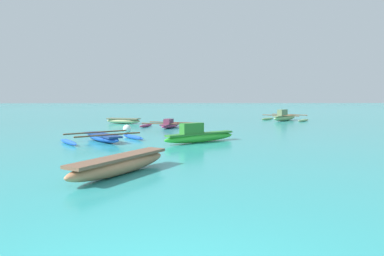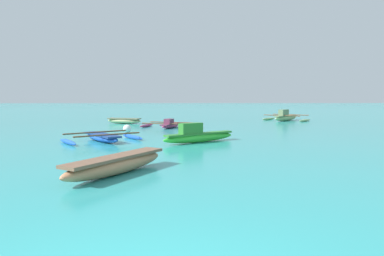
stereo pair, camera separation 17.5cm
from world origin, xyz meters
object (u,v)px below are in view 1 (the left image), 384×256
moored_boat_3 (199,135)px  moored_boat_5 (120,164)px  moored_boat_1 (123,121)px  moored_boat_4 (284,117)px  mooring_buoy_0 (127,129)px  moored_boat_2 (103,137)px  moored_boat_0 (170,125)px

moored_boat_3 → moored_boat_5: moored_boat_3 is taller
moored_boat_1 → moored_boat_3: size_ratio=0.85×
moored_boat_1 → moored_boat_4: size_ratio=0.70×
moored_boat_4 → mooring_buoy_0: 15.70m
moored_boat_2 → mooring_buoy_0: size_ratio=8.34×
moored_boat_1 → moored_boat_0: bearing=-25.6°
moored_boat_0 → moored_boat_1: bearing=65.8°
moored_boat_5 → moored_boat_1: bearing=40.5°
moored_boat_1 → moored_boat_2: size_ratio=0.75×
moored_boat_0 → mooring_buoy_0: moored_boat_0 is taller
moored_boat_5 → moored_boat_4: bearing=3.9°
moored_boat_1 → mooring_buoy_0: (1.34, -6.83, -0.01)m
moored_boat_2 → moored_boat_3: 4.47m
moored_boat_0 → moored_boat_3: size_ratio=1.24×
mooring_buoy_0 → moored_boat_0: bearing=52.2°
moored_boat_5 → moored_boat_0: bearing=27.6°
moored_boat_0 → moored_boat_5: 13.94m
moored_boat_0 → moored_boat_4: size_ratio=1.02×
moored_boat_2 → moored_boat_0: bearing=121.4°
moored_boat_4 → moored_boat_1: bearing=143.8°
moored_boat_5 → mooring_buoy_0: bearing=39.3°
mooring_buoy_0 → moored_boat_5: bearing=-82.1°
moored_boat_2 → mooring_buoy_0: mooring_buoy_0 is taller
moored_boat_5 → moored_boat_2: bearing=47.8°
moored_boat_2 → moored_boat_3: (4.45, -0.44, 0.13)m
moored_boat_2 → moored_boat_5: bearing=-19.6°
mooring_buoy_0 → moored_boat_4: bearing=38.9°
moored_boat_2 → moored_boat_3: moored_boat_3 is taller
moored_boat_1 → moored_boat_5: 17.86m
moored_boat_1 → moored_boat_3: 12.41m
moored_boat_4 → moored_boat_5: bearing=-166.2°
moored_boat_1 → moored_boat_4: (13.57, 3.02, 0.08)m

